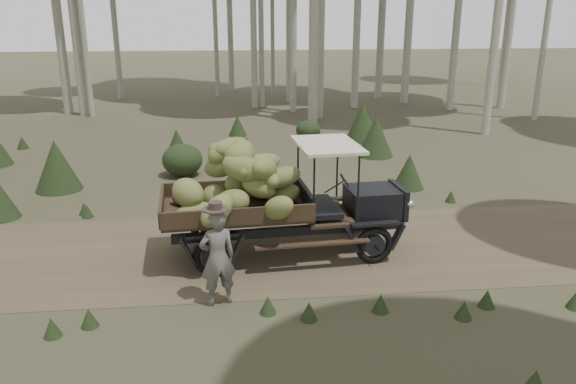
# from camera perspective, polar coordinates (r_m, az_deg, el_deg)

# --- Properties ---
(ground) EXTENTS (120.00, 120.00, 0.00)m
(ground) POSITION_cam_1_polar(r_m,az_deg,el_deg) (11.09, -7.06, -6.13)
(ground) COLOR #473D2B
(ground) RESTS_ON ground
(dirt_track) EXTENTS (70.00, 4.00, 0.01)m
(dirt_track) POSITION_cam_1_polar(r_m,az_deg,el_deg) (11.09, -7.06, -6.11)
(dirt_track) COLOR brown
(dirt_track) RESTS_ON ground
(banana_truck) EXTENTS (4.82, 2.42, 2.41)m
(banana_truck) POSITION_cam_1_polar(r_m,az_deg,el_deg) (10.39, -2.78, 0.61)
(banana_truck) COLOR black
(banana_truck) RESTS_ON ground
(farmer) EXTENTS (0.67, 0.53, 1.73)m
(farmer) POSITION_cam_1_polar(r_m,az_deg,el_deg) (8.93, -7.18, -6.53)
(farmer) COLOR #57554F
(farmer) RESTS_ON ground
(undergrowth) EXTENTS (23.18, 23.31, 1.39)m
(undergrowth) POSITION_cam_1_polar(r_m,az_deg,el_deg) (11.98, -20.23, -2.42)
(undergrowth) COLOR #233319
(undergrowth) RESTS_ON ground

